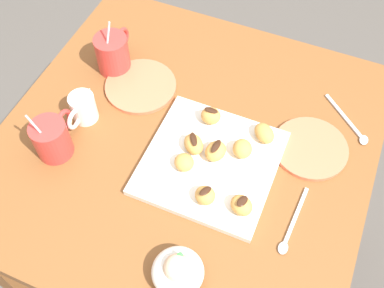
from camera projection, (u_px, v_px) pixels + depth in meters
ground_plane at (188, 254)px, 1.66m from camera, size 8.00×8.00×0.00m
dining_table at (186, 172)px, 1.18m from camera, size 0.84×0.85×0.73m
pastry_plate_square at (210, 163)px, 1.02m from camera, size 0.28×0.28×0.02m
coffee_mug_red_left at (52, 138)px, 1.00m from camera, size 0.12×0.08×0.14m
coffee_mug_red_right at (113, 52)px, 1.15m from camera, size 0.12×0.08×0.15m
cream_pitcher_white at (83, 107)px, 1.06m from camera, size 0.10×0.06×0.07m
ice_cream_bowl at (178, 271)px, 0.85m from camera, size 0.10×0.10×0.07m
saucer_coral_left at (310, 148)px, 1.04m from camera, size 0.17×0.17×0.01m
saucer_coral_right at (141, 86)px, 1.15m from camera, size 0.18×0.18×0.01m
loose_spoon_near_saucer at (291, 228)px, 0.93m from camera, size 0.16×0.02×0.01m
loose_spoon_by_plate at (351, 125)px, 1.08m from camera, size 0.12×0.12×0.01m
beignet_0 at (242, 149)px, 1.01m from camera, size 0.06×0.06×0.04m
beignet_1 at (184, 162)px, 0.99m from camera, size 0.06×0.06×0.03m
beignet_2 at (216, 151)px, 1.00m from camera, size 0.06×0.05×0.04m
chocolate_drizzle_2 at (216, 146)px, 0.99m from camera, size 0.04×0.02×0.00m
beignet_3 at (211, 116)px, 1.06m from camera, size 0.05×0.05×0.04m
chocolate_drizzle_3 at (211, 110)px, 1.04m from camera, size 0.02×0.03×0.00m
beignet_4 at (205, 195)px, 0.94m from camera, size 0.05×0.05×0.04m
chocolate_drizzle_4 at (205, 191)px, 0.93m from camera, size 0.03×0.03×0.00m
beignet_5 at (194, 144)px, 1.01m from camera, size 0.07×0.07×0.04m
chocolate_drizzle_5 at (194, 139)px, 1.00m from camera, size 0.04×0.03×0.00m
beignet_6 at (264, 133)px, 1.03m from camera, size 0.07×0.07×0.03m
beignet_7 at (241, 205)px, 0.93m from camera, size 0.06×0.06×0.03m
chocolate_drizzle_7 at (242, 201)px, 0.92m from camera, size 0.03×0.03×0.00m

